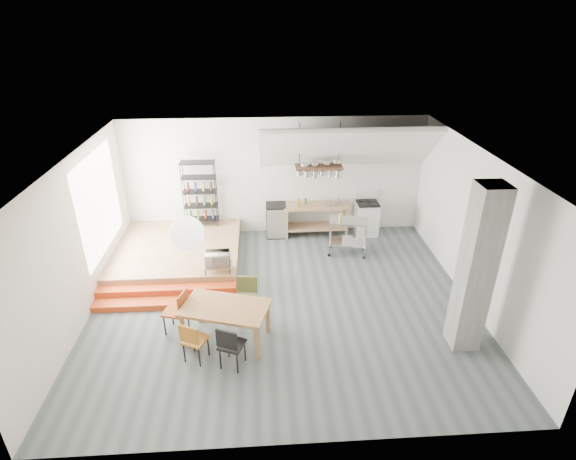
{
  "coord_description": "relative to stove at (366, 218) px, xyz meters",
  "views": [
    {
      "loc": [
        -0.4,
        -7.94,
        5.71
      ],
      "look_at": [
        0.17,
        0.8,
        1.34
      ],
      "focal_mm": 28.0,
      "sensor_mm": 36.0,
      "label": 1
    }
  ],
  "objects": [
    {
      "name": "window_pane",
      "position": [
        -6.48,
        -1.66,
        1.32
      ],
      "size": [
        0.02,
        2.5,
        2.2
      ],
      "primitive_type": "cube",
      "color": "white",
      "rests_on": "wall_left"
    },
    {
      "name": "wall_back",
      "position": [
        -2.5,
        0.34,
        1.12
      ],
      "size": [
        8.0,
        0.04,
        3.2
      ],
      "primitive_type": "cube",
      "color": "silver",
      "rests_on": "ground"
    },
    {
      "name": "floor",
      "position": [
        -2.5,
        -3.16,
        -0.48
      ],
      "size": [
        8.0,
        8.0,
        0.0
      ],
      "primitive_type": "plane",
      "color": "#495355",
      "rests_on": "ground"
    },
    {
      "name": "chair_mustard",
      "position": [
        -4.16,
        -4.83,
        0.02
      ],
      "size": [
        0.51,
        0.51,
        0.84
      ],
      "rotation": [
        0.0,
        0.0,
        2.72
      ],
      "color": "#AE6A1D",
      "rests_on": "ground"
    },
    {
      "name": "kitchen_counter",
      "position": [
        -1.4,
        -0.01,
        0.15
      ],
      "size": [
        1.8,
        0.6,
        0.91
      ],
      "color": "#8F6B47",
      "rests_on": "ground"
    },
    {
      "name": "paper_lantern",
      "position": [
        -4.19,
        -4.08,
        1.72
      ],
      "size": [
        0.6,
        0.6,
        0.6
      ],
      "primitive_type": "sphere",
      "color": "white",
      "rests_on": "ceiling"
    },
    {
      "name": "pot_rack",
      "position": [
        -1.37,
        -0.23,
        1.5
      ],
      "size": [
        1.2,
        0.5,
        1.43
      ],
      "color": "#432B1A",
      "rests_on": "ceiling"
    },
    {
      "name": "chair_black",
      "position": [
        -3.5,
        -5.03,
        0.05
      ],
      "size": [
        0.53,
        0.53,
        0.88
      ],
      "rotation": [
        0.0,
        0.0,
        2.74
      ],
      "color": "black",
      "rests_on": "ground"
    },
    {
      "name": "step_upper",
      "position": [
        -5.0,
        -2.76,
        -0.35
      ],
      "size": [
        3.0,
        0.35,
        0.27
      ],
      "primitive_type": "cube",
      "color": "#C44217",
      "rests_on": "ground"
    },
    {
      "name": "chair_olive",
      "position": [
        -3.24,
        -3.63,
        0.07
      ],
      "size": [
        0.47,
        0.47,
        0.92
      ],
      "rotation": [
        0.0,
        0.0,
        -0.12
      ],
      "color": "brown",
      "rests_on": "ground"
    },
    {
      "name": "microwave_shelf",
      "position": [
        -3.9,
        -2.41,
        0.07
      ],
      "size": [
        0.6,
        0.4,
        0.16
      ],
      "color": "#8F6B47",
      "rests_on": "platform"
    },
    {
      "name": "slope_ceiling",
      "position": [
        -0.7,
        -0.26,
        2.07
      ],
      "size": [
        4.4,
        1.44,
        1.32
      ],
      "primitive_type": "cube",
      "rotation": [
        -0.73,
        0.0,
        0.0
      ],
      "color": "white",
      "rests_on": "wall_back"
    },
    {
      "name": "wall_right",
      "position": [
        1.5,
        -3.16,
        1.12
      ],
      "size": [
        0.04,
        7.0,
        3.2
      ],
      "primitive_type": "cube",
      "color": "silver",
      "rests_on": "ground"
    },
    {
      "name": "wall_left",
      "position": [
        -6.5,
        -3.16,
        1.12
      ],
      "size": [
        0.04,
        7.0,
        3.2
      ],
      "primitive_type": "cube",
      "color": "silver",
      "rests_on": "ground"
    },
    {
      "name": "dining_table",
      "position": [
        -3.62,
        -4.26,
        0.19
      ],
      "size": [
        1.76,
        1.3,
        0.75
      ],
      "rotation": [
        0.0,
        0.0,
        -0.29
      ],
      "color": "#986337",
      "rests_on": "ground"
    },
    {
      "name": "concrete_column",
      "position": [
        0.8,
        -4.66,
        1.12
      ],
      "size": [
        0.5,
        0.5,
        3.2
      ],
      "primitive_type": "cube",
      "color": "slate",
      "rests_on": "ground"
    },
    {
      "name": "wire_shelving",
      "position": [
        -4.5,
        0.04,
        0.85
      ],
      "size": [
        0.88,
        0.38,
        1.8
      ],
      "color": "black",
      "rests_on": "platform"
    },
    {
      "name": "microwave",
      "position": [
        -3.9,
        -2.41,
        0.23
      ],
      "size": [
        0.54,
        0.37,
        0.3
      ],
      "primitive_type": "imported",
      "rotation": [
        0.0,
        0.0,
        0.01
      ],
      "color": "beige",
      "rests_on": "microwave_shelf"
    },
    {
      "name": "rolling_cart",
      "position": [
        -0.73,
        -1.11,
        0.13
      ],
      "size": [
        1.04,
        0.72,
        0.95
      ],
      "rotation": [
        0.0,
        0.0,
        -0.21
      ],
      "color": "silver",
      "rests_on": "ground"
    },
    {
      "name": "mini_fridge",
      "position": [
        -2.5,
        0.04,
        -0.02
      ],
      "size": [
        0.54,
        0.54,
        0.92
      ],
      "primitive_type": "cube",
      "color": "black",
      "rests_on": "ground"
    },
    {
      "name": "platform",
      "position": [
        -5.0,
        -1.16,
        -0.28
      ],
      "size": [
        3.0,
        3.0,
        0.4
      ],
      "primitive_type": "cube",
      "color": "#8F6B47",
      "rests_on": "ground"
    },
    {
      "name": "chair_red",
      "position": [
        -4.54,
        -3.98,
        0.06
      ],
      "size": [
        0.52,
        0.52,
        0.91
      ],
      "rotation": [
        0.0,
        0.0,
        -1.85
      ],
      "color": "#A94618",
      "rests_on": "ground"
    },
    {
      "name": "stove",
      "position": [
        0.0,
        0.0,
        0.0
      ],
      "size": [
        0.6,
        0.6,
        1.18
      ],
      "color": "white",
      "rests_on": "ground"
    },
    {
      "name": "ceiling",
      "position": [
        -2.5,
        -3.16,
        2.72
      ],
      "size": [
        8.0,
        7.0,
        0.02
      ],
      "primitive_type": "cube",
      "color": "white",
      "rests_on": "wall_back"
    },
    {
      "name": "bowl",
      "position": [
        -1.06,
        -0.06,
        0.46
      ],
      "size": [
        0.24,
        0.24,
        0.05
      ],
      "primitive_type": "imported",
      "rotation": [
        0.0,
        0.0,
        -0.09
      ],
      "color": "silver",
      "rests_on": "kitchen_counter"
    },
    {
      "name": "step_lower",
      "position": [
        -5.0,
        -3.11,
        -0.41
      ],
      "size": [
        3.0,
        0.35,
        0.13
      ],
      "primitive_type": "cube",
      "color": "#C44217",
      "rests_on": "ground"
    }
  ]
}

